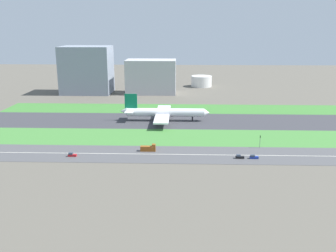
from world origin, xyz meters
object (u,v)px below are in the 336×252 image
object	(u,v)px
airliner	(163,112)
car_1	(239,157)
car_0	(254,157)
car_2	(72,155)
terminal_building	(87,70)
truck_0	(149,148)
traffic_light	(260,141)
hangar_building	(151,77)
fuel_tank_west	(201,81)

from	to	relation	value
airliner	car_1	bearing A→B (deg)	-60.81
car_0	car_1	size ratio (longest dim) A/B	1.00
car_2	terminal_building	world-z (taller)	terminal_building
car_1	truck_0	distance (m)	49.52
truck_0	airliner	bearing A→B (deg)	85.85
traffic_light	hangar_building	world-z (taller)	hangar_building
car_2	hangar_building	xyz separation A→B (m)	(27.10, 192.00, 16.11)
hangar_building	fuel_tank_west	size ratio (longest dim) A/B	2.18
truck_0	terminal_building	world-z (taller)	terminal_building
car_2	terminal_building	distance (m)	197.11
car_2	hangar_building	size ratio (longest dim) A/B	0.09
car_2	hangar_building	distance (m)	194.57
traffic_light	terminal_building	size ratio (longest dim) A/B	0.15
car_1	traffic_light	bearing A→B (deg)	-128.12
fuel_tank_west	traffic_light	bearing A→B (deg)	-84.36
airliner	car_2	size ratio (longest dim) A/B	14.77
terminal_building	airliner	bearing A→B (deg)	-53.88
car_2	truck_0	distance (m)	41.12
car_1	hangar_building	world-z (taller)	hangar_building
airliner	traffic_light	world-z (taller)	airliner
airliner	fuel_tank_west	world-z (taller)	airliner
terminal_building	hangar_building	distance (m)	65.82
truck_0	terminal_building	xyz separation A→B (m)	(-78.27, 182.00, 21.96)
terminal_building	car_1	bearing A→B (deg)	-56.57
airliner	car_2	distance (m)	90.11
hangar_building	fuel_tank_west	xyz separation A→B (m)	(53.78, 45.00, -11.00)
terminal_building	fuel_tank_west	xyz separation A→B (m)	(119.27, 45.00, -17.60)
airliner	car_1	xyz separation A→B (m)	(43.57, -78.00, -5.31)
traffic_light	fuel_tank_west	bearing A→B (deg)	95.64
hangar_building	car_1	bearing A→B (deg)	-72.30
car_0	truck_0	bearing A→B (deg)	-10.15
car_1	hangar_building	bearing A→B (deg)	-72.30
car_1	traffic_light	size ratio (longest dim) A/B	0.61
car_0	car_1	bearing A→B (deg)	0.00
truck_0	fuel_tank_west	bearing A→B (deg)	79.76
truck_0	traffic_light	world-z (taller)	traffic_light
airliner	truck_0	bearing A→B (deg)	-94.15
truck_0	hangar_building	distance (m)	183.09
hangar_building	terminal_building	bearing A→B (deg)	180.00
traffic_light	truck_0	bearing A→B (deg)	-172.72
traffic_light	hangar_building	distance (m)	190.06
car_0	car_2	size ratio (longest dim) A/B	1.00
airliner	terminal_building	distance (m)	142.20
car_0	airliner	bearing A→B (deg)	-56.85
traffic_light	airliner	bearing A→B (deg)	133.87
airliner	car_0	bearing A→B (deg)	-56.85
airliner	car_2	world-z (taller)	airliner
airliner	fuel_tank_west	xyz separation A→B (m)	(36.07, 159.00, -0.20)
hangar_building	fuel_tank_west	bearing A→B (deg)	39.92
airliner	car_1	distance (m)	89.50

